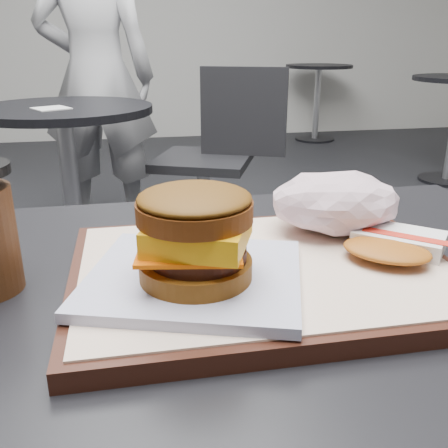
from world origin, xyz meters
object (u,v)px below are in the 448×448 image
serving_tray (265,272)px  crumpled_wrapper (336,202)px  hash_brown (393,244)px  customer_table (241,438)px  patron (96,76)px  neighbor_chair (217,150)px  breakfast_sandwich (195,245)px  neighbor_table (68,156)px

serving_tray → crumpled_wrapper: crumpled_wrapper is taller
hash_brown → customer_table: bearing=-176.2°
serving_tray → patron: bearing=96.8°
customer_table → neighbor_chair: neighbor_chair is taller
breakfast_sandwich → crumpled_wrapper: size_ratio=1.56×
serving_tray → hash_brown: hash_brown is taller
breakfast_sandwich → patron: bearing=94.9°
hash_brown → breakfast_sandwich: bearing=-171.2°
serving_tray → hash_brown: bearing=-0.9°
customer_table → breakfast_sandwich: bearing=-155.8°
neighbor_table → patron: 0.70m
breakfast_sandwich → crumpled_wrapper: bearing=31.9°
serving_tray → neighbor_table: (-0.38, 1.64, -0.23)m
breakfast_sandwich → neighbor_chair: bearing=79.4°
serving_tray → patron: patron is taller
breakfast_sandwich → hash_brown: size_ratio=1.72×
neighbor_table → patron: size_ratio=0.46×
neighbor_chair → neighbor_table: bearing=-163.2°
patron → neighbor_chair: bearing=149.9°
neighbor_table → customer_table: bearing=-78.0°
hash_brown → neighbor_chair: neighbor_chair is taller
customer_table → hash_brown: hash_brown is taller
crumpled_wrapper → customer_table: bearing=-145.5°
customer_table → hash_brown: bearing=3.8°
neighbor_chair → breakfast_sandwich: bearing=-100.6°
hash_brown → crumpled_wrapper: size_ratio=0.91×
serving_tray → neighbor_chair: bearing=81.4°
neighbor_chair → patron: bearing=141.0°
breakfast_sandwich → neighbor_table: (-0.30, 1.67, -0.28)m
serving_tray → neighbor_table: bearing=102.9°
hash_brown → neighbor_chair: 1.86m
crumpled_wrapper → neighbor_chair: (0.17, 1.76, -0.31)m
crumpled_wrapper → neighbor_table: crumpled_wrapper is taller
customer_table → neighbor_chair: bearing=80.7°
customer_table → patron: size_ratio=0.49×
crumpled_wrapper → patron: size_ratio=0.09×
breakfast_sandwich → hash_brown: 0.21m
crumpled_wrapper → neighbor_table: (-0.48, 1.56, -0.27)m
neighbor_chair → crumpled_wrapper: bearing=-95.6°
customer_table → neighbor_table: customer_table is taller
hash_brown → neighbor_table: (-0.51, 1.64, -0.25)m
serving_tray → neighbor_table: size_ratio=0.51×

